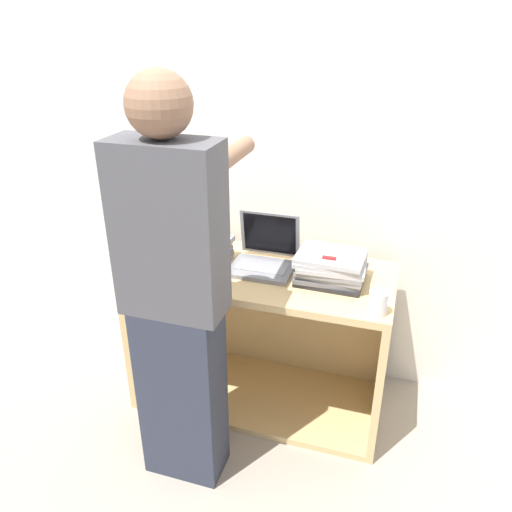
{
  "coord_description": "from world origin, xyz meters",
  "views": [
    {
      "loc": [
        0.61,
        -1.75,
        1.89
      ],
      "look_at": [
        0.0,
        0.21,
        0.9
      ],
      "focal_mm": 35.0,
      "sensor_mm": 36.0,
      "label": 1
    }
  ],
  "objects_px": {
    "laptop_stack_right": "(331,267)",
    "mug": "(378,303)",
    "laptop_stack_left": "(197,251)",
    "person": "(176,300)",
    "laptop_open": "(264,257)"
  },
  "relations": [
    {
      "from": "laptop_stack_right",
      "to": "person",
      "type": "distance_m",
      "value": 0.75
    },
    {
      "from": "laptop_stack_left",
      "to": "mug",
      "type": "xyz_separation_m",
      "value": [
        0.9,
        -0.22,
        -0.01
      ]
    },
    {
      "from": "laptop_stack_left",
      "to": "person",
      "type": "height_order",
      "value": "person"
    },
    {
      "from": "laptop_stack_right",
      "to": "mug",
      "type": "bearing_deg",
      "value": -43.96
    },
    {
      "from": "laptop_stack_right",
      "to": "laptop_stack_left",
      "type": "bearing_deg",
      "value": -179.94
    },
    {
      "from": "laptop_open",
      "to": "laptop_stack_left",
      "type": "bearing_deg",
      "value": -171.63
    },
    {
      "from": "laptop_stack_left",
      "to": "laptop_stack_right",
      "type": "bearing_deg",
      "value": 0.06
    },
    {
      "from": "laptop_stack_left",
      "to": "person",
      "type": "xyz_separation_m",
      "value": [
        0.14,
        -0.53,
        0.05
      ]
    },
    {
      "from": "person",
      "to": "mug",
      "type": "bearing_deg",
      "value": 22.09
    },
    {
      "from": "laptop_open",
      "to": "mug",
      "type": "height_order",
      "value": "laptop_open"
    },
    {
      "from": "laptop_stack_right",
      "to": "mug",
      "type": "distance_m",
      "value": 0.32
    },
    {
      "from": "mug",
      "to": "person",
      "type": "bearing_deg",
      "value": -157.91
    },
    {
      "from": "laptop_stack_right",
      "to": "person",
      "type": "relative_size",
      "value": 0.19
    },
    {
      "from": "laptop_stack_left",
      "to": "person",
      "type": "bearing_deg",
      "value": -75.0
    },
    {
      "from": "laptop_stack_left",
      "to": "laptop_stack_right",
      "type": "distance_m",
      "value": 0.67
    }
  ]
}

